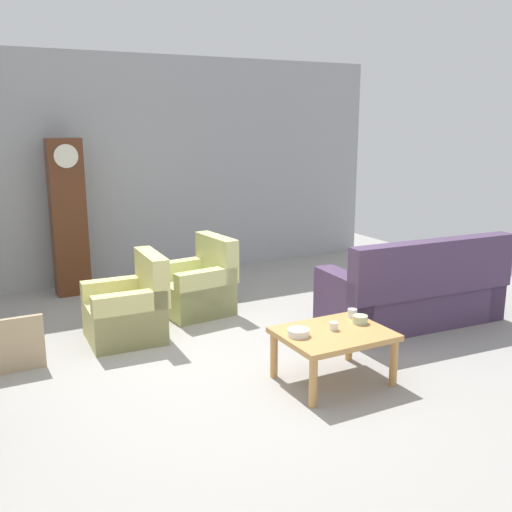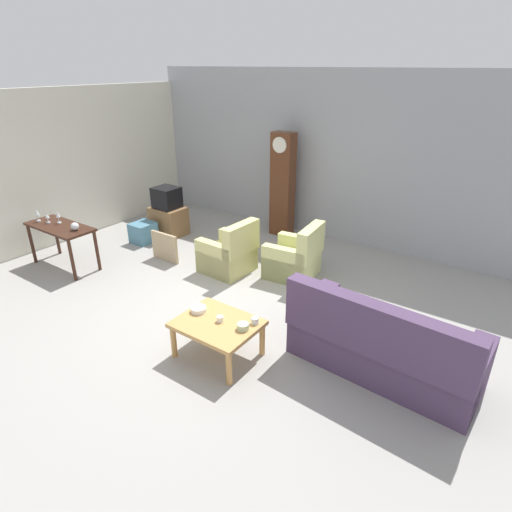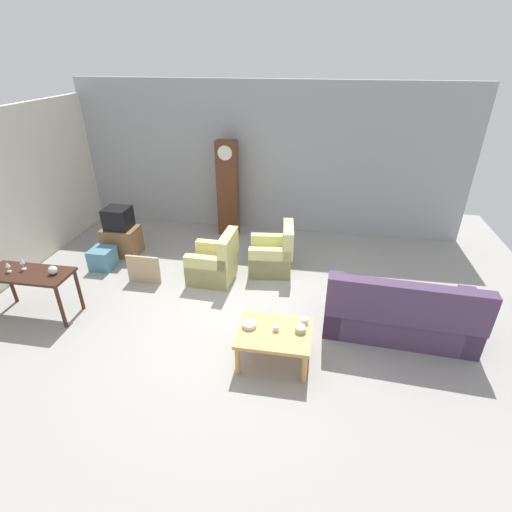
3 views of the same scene
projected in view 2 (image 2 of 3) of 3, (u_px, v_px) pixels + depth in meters
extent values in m
plane|color=#999691|center=(214.00, 310.00, 6.13)|extent=(10.40, 10.40, 0.00)
cube|color=#9EA0A5|center=(331.00, 158.00, 8.14)|extent=(8.40, 0.16, 3.20)
cube|color=silver|center=(55.00, 168.00, 8.02)|extent=(0.12, 6.40, 2.88)
cube|color=#4C3856|center=(382.00, 353.00, 4.86)|extent=(2.15, 0.97, 0.44)
cube|color=#4C3856|center=(374.00, 330.00, 4.39)|extent=(2.11, 0.33, 0.60)
cube|color=#4C3856|center=(471.00, 380.00, 4.28)|extent=(0.29, 0.85, 0.68)
cube|color=#4C3856|center=(314.00, 317.00, 5.34)|extent=(0.29, 0.85, 0.68)
cube|color=brown|center=(432.00, 338.00, 4.46)|extent=(0.37, 0.16, 0.36)
cube|color=#9E8966|center=(389.00, 322.00, 4.73)|extent=(0.37, 0.15, 0.36)
cube|color=#C6B284|center=(350.00, 308.00, 5.00)|extent=(0.37, 0.15, 0.36)
cube|color=#CCC67A|center=(227.00, 260.00, 7.23)|extent=(0.79, 0.79, 0.40)
cube|color=#CCC67A|center=(241.00, 239.00, 6.86)|extent=(0.21, 0.77, 0.52)
cube|color=#CCC67A|center=(238.00, 249.00, 7.40)|extent=(0.77, 0.19, 0.60)
cube|color=#CCC67A|center=(215.00, 260.00, 6.97)|extent=(0.77, 0.19, 0.60)
cube|color=#CCCF82|center=(292.00, 264.00, 7.06)|extent=(0.84, 0.84, 0.40)
cube|color=#CCCF82|center=(311.00, 242.00, 6.73)|extent=(0.26, 0.77, 0.52)
cube|color=#CCCF82|center=(299.00, 252.00, 7.26)|extent=(0.77, 0.24, 0.60)
cube|color=#CCCF82|center=(284.00, 266.00, 6.78)|extent=(0.77, 0.24, 0.60)
cube|color=tan|center=(217.00, 324.00, 5.00)|extent=(0.96, 0.76, 0.05)
cylinder|color=tan|center=(174.00, 342.00, 5.08)|extent=(0.07, 0.07, 0.43)
cylinder|color=tan|center=(229.00, 368.00, 4.64)|extent=(0.07, 0.07, 0.43)
cylinder|color=tan|center=(209.00, 317.00, 5.56)|extent=(0.07, 0.07, 0.43)
cylinder|color=tan|center=(262.00, 339.00, 5.12)|extent=(0.07, 0.07, 0.43)
cube|color=#381E14|center=(60.00, 227.00, 7.16)|extent=(1.30, 0.56, 0.04)
cylinder|color=#381E14|center=(32.00, 244.00, 7.46)|extent=(0.06, 0.06, 0.72)
cylinder|color=#381E14|center=(72.00, 260.00, 6.82)|extent=(0.06, 0.06, 0.72)
cylinder|color=#381E14|center=(56.00, 236.00, 7.81)|extent=(0.06, 0.06, 0.72)
cylinder|color=#381E14|center=(97.00, 251.00, 7.17)|extent=(0.06, 0.06, 0.72)
cube|color=#562D19|center=(283.00, 185.00, 8.44)|extent=(0.44, 0.28, 2.07)
cylinder|color=silver|center=(279.00, 145.00, 7.99)|extent=(0.30, 0.02, 0.30)
cube|color=brown|center=(169.00, 221.00, 8.74)|extent=(0.68, 0.52, 0.58)
cube|color=black|center=(167.00, 198.00, 8.53)|extent=(0.48, 0.44, 0.42)
cube|color=tan|center=(165.00, 247.00, 7.56)|extent=(0.60, 0.05, 0.53)
cube|color=teal|center=(143.00, 232.00, 8.39)|extent=(0.41, 0.44, 0.39)
sphere|color=silver|center=(75.00, 226.00, 6.93)|extent=(0.13, 0.13, 0.13)
cylinder|color=white|center=(220.00, 319.00, 4.99)|extent=(0.08, 0.08, 0.07)
cylinder|color=silver|center=(255.00, 321.00, 4.95)|extent=(0.09, 0.09, 0.08)
cylinder|color=white|center=(199.00, 309.00, 5.19)|extent=(0.19, 0.19, 0.06)
cylinder|color=#B2C69E|center=(243.00, 326.00, 4.84)|extent=(0.14, 0.14, 0.07)
cylinder|color=silver|center=(39.00, 221.00, 7.33)|extent=(0.07, 0.07, 0.02)
cylinder|color=silver|center=(38.00, 218.00, 7.31)|extent=(0.01, 0.01, 0.10)
cone|color=silver|center=(37.00, 212.00, 7.27)|extent=(0.08, 0.08, 0.10)
cylinder|color=silver|center=(48.00, 222.00, 7.27)|extent=(0.07, 0.07, 0.02)
cylinder|color=silver|center=(48.00, 220.00, 7.25)|extent=(0.01, 0.01, 0.08)
cone|color=silver|center=(47.00, 216.00, 7.22)|extent=(0.07, 0.07, 0.08)
cylinder|color=silver|center=(59.00, 223.00, 7.25)|extent=(0.07, 0.07, 0.02)
cylinder|color=silver|center=(59.00, 220.00, 7.23)|extent=(0.01, 0.01, 0.09)
cone|color=silver|center=(58.00, 214.00, 7.19)|extent=(0.07, 0.07, 0.09)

